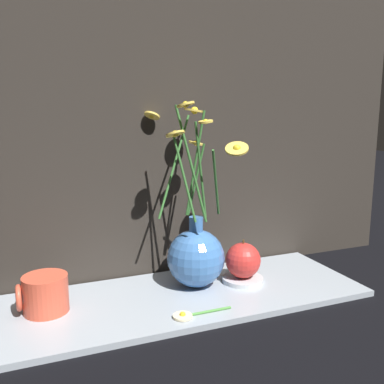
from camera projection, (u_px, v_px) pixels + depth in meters
ground_plane at (188, 299)px, 0.88m from camera, size 6.00×6.00×0.00m
shelf at (188, 296)px, 0.88m from camera, size 0.73×0.27×0.01m
backdrop_wall at (162, 31)px, 0.91m from camera, size 1.23×0.02×1.10m
vase_with_flowers at (196, 253)px, 0.91m from camera, size 0.19×0.19×0.39m
yellow_mug at (44, 294)px, 0.79m from camera, size 0.09×0.08×0.07m
saucer_plate at (243, 279)px, 0.94m from camera, size 0.09×0.09×0.01m
orange_fruit at (243, 260)px, 0.93m from camera, size 0.08×0.08×0.09m
loose_daisy at (190, 315)px, 0.78m from camera, size 0.12×0.04×0.01m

